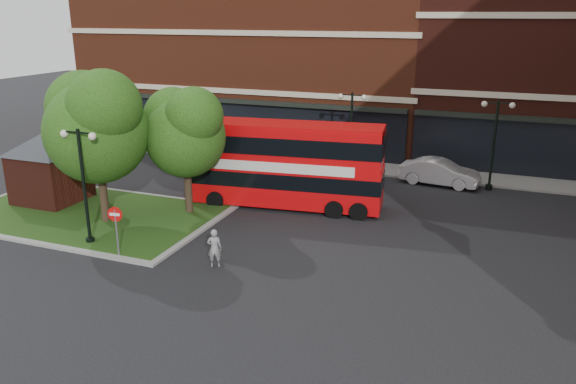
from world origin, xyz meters
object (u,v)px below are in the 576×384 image
at_px(bus, 284,159).
at_px(car_white, 440,172).
at_px(car_silver, 305,152).
at_px(woman, 215,248).

distance_m(bus, car_white, 9.74).
bearing_deg(car_silver, woman, 179.67).
relative_size(bus, car_white, 2.25).
distance_m(woman, car_silver, 15.94).
relative_size(bus, car_silver, 2.17).
xyz_separation_m(woman, car_white, (6.78, 14.33, -0.04)).
distance_m(woman, car_white, 15.85).
xyz_separation_m(woman, car_silver, (-1.90, 15.83, 0.01)).
height_order(car_silver, car_white, car_silver).
distance_m(car_silver, car_white, 8.80).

